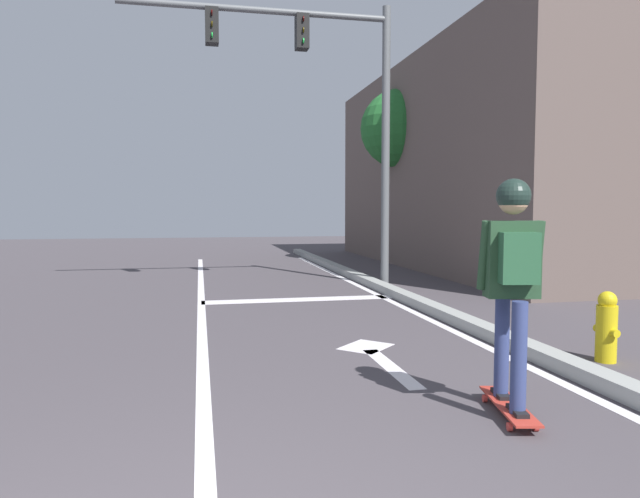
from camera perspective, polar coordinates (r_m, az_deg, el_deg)
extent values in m
cube|color=silver|center=(7.86, -11.70, -7.21)|extent=(0.12, 20.00, 0.01)
cube|color=silver|center=(8.44, 9.74, -6.42)|extent=(0.12, 20.00, 0.01)
cube|color=silver|center=(9.66, -2.12, -5.05)|extent=(3.22, 0.40, 0.01)
cube|color=silver|center=(5.64, 7.08, -11.60)|extent=(0.16, 1.40, 0.01)
cube|color=silver|center=(6.43, 4.58, -9.66)|extent=(0.71, 0.71, 0.01)
cube|color=#949793|center=(8.52, 11.32, -5.88)|extent=(0.24, 24.00, 0.14)
cube|color=#AC3227|center=(4.57, 18.28, -14.54)|extent=(0.36, 0.89, 0.02)
cube|color=#B2B2B7|center=(4.84, 17.15, -13.63)|extent=(0.16, 0.08, 0.01)
cylinder|color=#C53B34|center=(4.83, 16.09, -14.10)|extent=(0.04, 0.06, 0.06)
cylinder|color=#C53B34|center=(4.88, 18.18, -13.95)|extent=(0.04, 0.06, 0.06)
cube|color=#B2B2B7|center=(4.31, 19.55, -15.91)|extent=(0.16, 0.08, 0.01)
cylinder|color=#C53B34|center=(4.29, 18.36, -16.46)|extent=(0.04, 0.06, 0.06)
cylinder|color=#C53B34|center=(4.35, 20.70, -16.24)|extent=(0.04, 0.06, 0.06)
cylinder|color=navy|center=(4.63, 17.66, -9.09)|extent=(0.11, 0.11, 0.79)
cube|color=black|center=(4.73, 17.56, -13.59)|extent=(0.14, 0.25, 0.03)
cylinder|color=navy|center=(4.29, 19.18, -10.17)|extent=(0.11, 0.11, 0.79)
cube|color=black|center=(4.40, 19.07, -14.99)|extent=(0.14, 0.25, 0.03)
cube|color=#24442A|center=(4.35, 18.58, -0.97)|extent=(0.40, 0.25, 0.55)
cylinder|color=#24442A|center=(4.32, 16.02, -0.62)|extent=(0.07, 0.14, 0.51)
cylinder|color=#24442A|center=(4.45, 20.84, -0.60)|extent=(0.07, 0.13, 0.51)
sphere|color=tan|center=(4.34, 18.71, 4.70)|extent=(0.22, 0.22, 0.22)
sphere|color=#1C2D27|center=(4.34, 18.71, 5.06)|extent=(0.24, 0.24, 0.24)
cube|color=#255434|center=(4.22, 19.19, -0.86)|extent=(0.28, 0.19, 0.36)
cylinder|color=#5B5F62|center=(11.56, 6.55, 9.97)|extent=(0.16, 0.16, 5.46)
cylinder|color=#5B5F62|center=(11.57, -6.25, 22.57)|extent=(5.03, 0.12, 0.12)
cube|color=black|center=(11.57, -1.81, 20.76)|extent=(0.24, 0.28, 0.64)
cylinder|color=#3A0605|center=(11.49, -1.67, 21.93)|extent=(0.02, 0.10, 0.10)
cylinder|color=#3C3106|center=(11.43, -1.67, 20.98)|extent=(0.02, 0.10, 0.10)
cylinder|color=green|center=(11.37, -1.67, 20.02)|extent=(0.02, 0.10, 0.10)
cube|color=black|center=(11.41, -10.72, 20.95)|extent=(0.24, 0.28, 0.64)
cylinder|color=#3A0605|center=(11.33, -10.72, 22.13)|extent=(0.02, 0.10, 0.10)
cylinder|color=#3C3106|center=(11.27, -10.71, 21.17)|extent=(0.02, 0.10, 0.10)
cylinder|color=green|center=(11.21, -10.69, 20.19)|extent=(0.02, 0.10, 0.10)
cylinder|color=gold|center=(6.40, 26.62, -7.54)|extent=(0.20, 0.20, 0.57)
sphere|color=gold|center=(6.35, 26.71, -4.59)|extent=(0.18, 0.18, 0.18)
cylinder|color=gold|center=(6.48, 26.02, -7.13)|extent=(0.08, 0.08, 0.08)
cylinder|color=gold|center=(6.32, 27.25, -7.46)|extent=(0.08, 0.08, 0.08)
cylinder|color=brown|center=(16.02, 7.83, 4.02)|extent=(0.27, 0.27, 3.09)
sphere|color=#23692C|center=(16.17, 7.91, 11.79)|extent=(2.13, 2.13, 2.13)
cube|color=#61514B|center=(17.29, 22.25, 7.58)|extent=(8.84, 12.07, 5.39)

